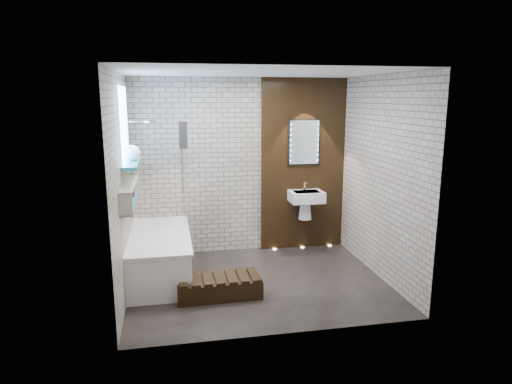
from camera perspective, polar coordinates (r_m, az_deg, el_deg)
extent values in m
plane|color=black|center=(5.89, 0.28, -11.32)|extent=(3.20, 3.20, 0.00)
cube|color=gray|center=(6.77, -1.87, 3.22)|extent=(3.20, 0.04, 2.60)
cube|color=gray|center=(4.27, 3.73, -1.99)|extent=(3.20, 0.04, 2.60)
cube|color=gray|center=(5.43, -16.50, 0.56)|extent=(0.04, 2.60, 2.60)
cube|color=gray|center=(6.02, 15.40, 1.71)|extent=(0.04, 2.60, 2.60)
plane|color=white|center=(5.42, 0.31, 14.85)|extent=(3.20, 3.20, 0.00)
cube|color=black|center=(6.95, 5.94, 3.40)|extent=(1.30, 0.06, 2.60)
cube|color=#7FADE0|center=(5.69, -16.45, 8.18)|extent=(0.03, 1.00, 0.90)
cube|color=teal|center=(5.73, -15.42, 3.53)|extent=(0.18, 1.00, 0.04)
cube|color=teal|center=(5.61, -15.52, -1.27)|extent=(0.14, 1.30, 0.03)
cube|color=#B2A899|center=(5.57, -15.65, 1.04)|extent=(0.14, 1.30, 0.03)
cube|color=#B2A899|center=(4.97, -16.13, -1.62)|extent=(0.14, 0.03, 0.26)
cube|color=#B2A899|center=(6.21, -15.16, 1.08)|extent=(0.14, 0.03, 0.26)
cube|color=white|center=(6.11, -12.01, -7.93)|extent=(0.75, 1.70, 0.55)
cube|color=white|center=(6.02, -12.13, -5.34)|extent=(0.79, 1.74, 0.03)
cylinder|color=silver|center=(6.70, -10.79, -2.84)|extent=(0.04, 0.04, 0.12)
cube|color=white|center=(6.29, -9.12, 2.22)|extent=(0.01, 0.78, 1.40)
cube|color=black|center=(5.93, -9.20, 7.19)|extent=(0.10, 0.26, 0.35)
cylinder|color=silver|center=(6.27, -13.34, 8.65)|extent=(0.18, 0.18, 0.02)
cube|color=white|center=(6.84, 6.37, -0.59)|extent=(0.50, 0.36, 0.16)
cone|color=white|center=(6.93, 6.20, -2.28)|extent=(0.20, 0.20, 0.28)
cylinder|color=silver|center=(6.90, 6.15, 0.80)|extent=(0.03, 0.03, 0.14)
cube|color=black|center=(6.88, 6.09, 6.24)|extent=(0.50, 0.02, 0.70)
cube|color=silver|center=(6.87, 6.11, 6.23)|extent=(0.45, 0.01, 0.65)
cube|color=black|center=(5.50, -4.68, -11.87)|extent=(0.99, 0.45, 0.22)
cylinder|color=maroon|center=(5.27, -15.83, -1.24)|extent=(0.06, 0.06, 0.13)
cylinder|color=#AF4B1B|center=(5.34, -15.76, -1.29)|extent=(0.04, 0.04, 0.09)
cylinder|color=maroon|center=(5.84, -15.39, 0.24)|extent=(0.07, 0.07, 0.17)
sphere|color=white|center=(5.78, -15.34, 4.78)|extent=(0.20, 0.20, 0.20)
cylinder|color=#FFD899|center=(7.08, 2.36, -7.20)|extent=(0.06, 0.06, 0.01)
cylinder|color=#FFD899|center=(7.19, 5.88, -6.94)|extent=(0.06, 0.06, 0.01)
cylinder|color=#FFD899|center=(7.33, 9.27, -6.67)|extent=(0.06, 0.06, 0.01)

